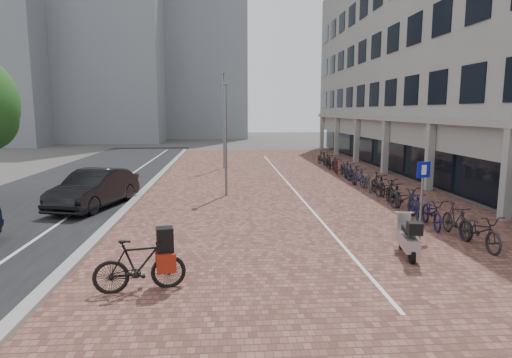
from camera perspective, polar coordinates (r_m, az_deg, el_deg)
The scene contains 15 objects.
ground at distance 11.42m, azimuth 2.17°, elevation -11.14°, with size 140.00×140.00×0.00m, color #474442.
plaza_brick at distance 23.22m, azimuth 3.88°, elevation -0.82°, with size 14.50×42.00×0.04m, color brown.
street_asphalt at distance 24.29m, azimuth -22.78°, elevation -1.08°, with size 8.00×50.00×0.03m, color black.
curb at distance 23.32m, azimuth -13.67°, elevation -0.86°, with size 0.35×42.00×0.14m, color gray.
lane_line at distance 23.72m, azimuth -18.20°, elevation -1.01°, with size 0.12×44.00×0.00m, color white.
parking_line at distance 23.24m, azimuth 4.37°, elevation -0.75°, with size 0.10×30.00×0.00m, color white.
office_building at distance 30.53m, azimuth 24.71°, elevation 16.63°, with size 8.40×40.00×15.00m.
bg_towers at distance 61.86m, azimuth -17.13°, elevation 17.84°, with size 33.00×23.00×32.00m.
car_dark at distance 18.97m, azimuth -20.28°, elevation -1.19°, with size 1.64×4.70×1.55m, color black.
hero_bike at distance 9.98m, azimuth -14.87°, elevation -10.66°, with size 2.05×0.95×1.40m.
scooter_front at distance 12.54m, azimuth 19.13°, elevation -7.08°, with size 0.51×1.64×1.13m, color #9C9CA1, non-canonical shape.
parking_sign at distance 14.44m, azimuth 20.82°, elevation -0.98°, with size 0.48×0.19×2.37m.
lamp_near at distance 20.10m, azimuth -3.97°, elevation 5.01°, with size 0.12×0.12×5.13m, color slate.
lamp_far at distance 29.84m, azimuth -4.23°, elevation 7.51°, with size 0.12×0.12×6.43m, color slate.
bike_row at distance 22.70m, azimuth 14.04°, elevation 0.02°, with size 1.37×21.45×1.05m.
Camera 1 is at (-1.18, -10.67, 3.90)m, focal length 30.76 mm.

